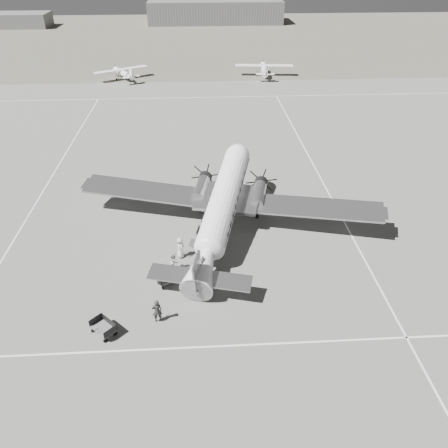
{
  "coord_description": "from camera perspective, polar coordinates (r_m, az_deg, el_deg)",
  "views": [
    {
      "loc": [
        -1.35,
        -33.46,
        22.16
      ],
      "look_at": [
        0.49,
        -2.79,
        2.2
      ],
      "focal_mm": 35.0,
      "sensor_mm": 36.0,
      "label": 1
    }
  ],
  "objects": [
    {
      "name": "baggage_cart_near",
      "position": [
        33.9,
        -7.34,
        -7.06
      ],
      "size": [
        2.11,
        1.94,
        0.98
      ],
      "primitive_type": null,
      "rotation": [
        0.0,
        0.0,
        0.55
      ],
      "color": "#5B5B5B",
      "rests_on": "ground"
    },
    {
      "name": "taxi_line_right",
      "position": [
        42.29,
        15.53,
        0.07
      ],
      "size": [
        0.15,
        80.0,
        0.01
      ],
      "primitive_type": "cube",
      "color": "silver",
      "rests_on": "ground"
    },
    {
      "name": "grass_infield",
      "position": [
        130.36,
        -3.03,
        23.18
      ],
      "size": [
        260.0,
        90.0,
        0.01
      ],
      "primitive_type": "cube",
      "color": "#575549",
      "rests_on": "ground"
    },
    {
      "name": "ground",
      "position": [
        40.16,
        -0.93,
        -0.49
      ],
      "size": [
        260.0,
        260.0,
        0.0
      ],
      "primitive_type": "plane",
      "color": "slate",
      "rests_on": "ground"
    },
    {
      "name": "taxi_line_left",
      "position": [
        51.54,
        -21.98,
        5.02
      ],
      "size": [
        0.15,
        60.0,
        0.01
      ],
      "primitive_type": "cube",
      "color": "silver",
      "rests_on": "ground"
    },
    {
      "name": "shed_secondary",
      "position": [
        159.14,
        -25.22,
        22.96
      ],
      "size": [
        18.0,
        10.0,
        4.0
      ],
      "primitive_type": "cube",
      "color": "#5B5B5B",
      "rests_on": "ground"
    },
    {
      "name": "dc3_airliner",
      "position": [
        38.08,
        -0.18,
        2.25
      ],
      "size": [
        32.27,
        26.16,
        5.37
      ],
      "primitive_type": null,
      "rotation": [
        0.0,
        0.0,
        -0.26
      ],
      "color": "#A9A9AB",
      "rests_on": "ground"
    },
    {
      "name": "taxi_line_horizon",
      "position": [
        76.74,
        -2.37,
        16.2
      ],
      "size": [
        90.0,
        0.15,
        0.01
      ],
      "primitive_type": "cube",
      "color": "silver",
      "rests_on": "ground"
    },
    {
      "name": "ramp_agent",
      "position": [
        34.97,
        -6.51,
        -4.86
      ],
      "size": [
        0.66,
        0.83,
        1.64
      ],
      "primitive_type": "imported",
      "rotation": [
        0.0,
        0.0,
        1.52
      ],
      "color": "beige",
      "rests_on": "ground"
    },
    {
      "name": "taxi_line_near",
      "position": [
        29.52,
        0.37,
        -15.63
      ],
      "size": [
        60.0,
        0.15,
        0.01
      ],
      "primitive_type": "cube",
      "color": "silver",
      "rests_on": "ground"
    },
    {
      "name": "passenger",
      "position": [
        36.2,
        -5.73,
        -3.09
      ],
      "size": [
        0.88,
        1.06,
        1.86
      ],
      "primitive_type": "imported",
      "rotation": [
        0.0,
        0.0,
        1.94
      ],
      "color": "beige",
      "rests_on": "ground"
    },
    {
      "name": "light_plane_right",
      "position": [
        89.9,
        5.26,
        19.38
      ],
      "size": [
        12.03,
        10.12,
        2.33
      ],
      "primitive_type": null,
      "rotation": [
        0.0,
        0.0,
        -0.09
      ],
      "color": "white",
      "rests_on": "ground"
    },
    {
      "name": "baggage_cart_far",
      "position": [
        30.95,
        -15.48,
        -12.97
      ],
      "size": [
        2.15,
        2.15,
        1.01
      ],
      "primitive_type": null,
      "rotation": [
        0.0,
        0.0,
        -0.78
      ],
      "color": "#5B5B5B",
      "rests_on": "ground"
    },
    {
      "name": "ground_crew",
      "position": [
        30.74,
        -8.74,
        -11.14
      ],
      "size": [
        0.77,
        0.59,
        1.88
      ],
      "primitive_type": "imported",
      "rotation": [
        0.0,
        0.0,
        3.37
      ],
      "color": "#292929",
      "rests_on": "ground"
    },
    {
      "name": "hangar_main",
      "position": [
        154.74,
        -1.17,
        26.0
      ],
      "size": [
        42.0,
        14.0,
        6.6
      ],
      "color": "slate",
      "rests_on": "ground"
    },
    {
      "name": "light_plane_left",
      "position": [
        89.22,
        -13.09,
        18.56
      ],
      "size": [
        13.36,
        12.66,
        2.18
      ],
      "primitive_type": null,
      "rotation": [
        0.0,
        0.0,
        0.53
      ],
      "color": "white",
      "rests_on": "ground"
    }
  ]
}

